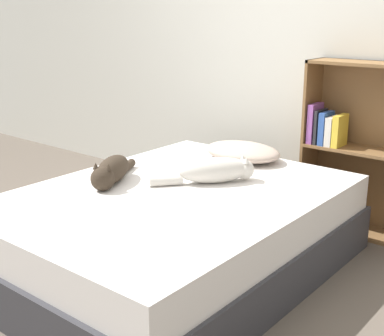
{
  "coord_description": "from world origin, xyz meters",
  "views": [
    {
      "loc": [
        1.84,
        -2.1,
        1.43
      ],
      "look_at": [
        0.0,
        0.15,
        0.57
      ],
      "focal_mm": 50.0,
      "sensor_mm": 36.0,
      "label": 1
    }
  ],
  "objects_px": {
    "pillow": "(242,152)",
    "cat_dark": "(111,171)",
    "cat_light": "(216,170)",
    "bed": "(175,231)",
    "bookshelf": "(366,147)"
  },
  "relations": [
    {
      "from": "pillow",
      "to": "bookshelf",
      "type": "xyz_separation_m",
      "value": [
        0.66,
        0.45,
        0.05
      ]
    },
    {
      "from": "bed",
      "to": "pillow",
      "type": "relative_size",
      "value": 3.71
    },
    {
      "from": "pillow",
      "to": "cat_dark",
      "type": "xyz_separation_m",
      "value": [
        -0.3,
        -0.9,
        0.02
      ]
    },
    {
      "from": "cat_dark",
      "to": "bookshelf",
      "type": "xyz_separation_m",
      "value": [
        0.96,
        1.35,
        0.03
      ]
    },
    {
      "from": "cat_light",
      "to": "cat_dark",
      "type": "xyz_separation_m",
      "value": [
        -0.45,
        -0.4,
        0.0
      ]
    },
    {
      "from": "pillow",
      "to": "cat_light",
      "type": "relative_size",
      "value": 1.01
    },
    {
      "from": "bed",
      "to": "pillow",
      "type": "height_order",
      "value": "pillow"
    },
    {
      "from": "cat_light",
      "to": "pillow",
      "type": "bearing_deg",
      "value": 55.56
    },
    {
      "from": "cat_light",
      "to": "bed",
      "type": "bearing_deg",
      "value": -157.39
    },
    {
      "from": "cat_dark",
      "to": "cat_light",
      "type": "bearing_deg",
      "value": 104.97
    },
    {
      "from": "cat_light",
      "to": "cat_dark",
      "type": "height_order",
      "value": "cat_dark"
    },
    {
      "from": "bed",
      "to": "bookshelf",
      "type": "height_order",
      "value": "bookshelf"
    },
    {
      "from": "cat_dark",
      "to": "bookshelf",
      "type": "bearing_deg",
      "value": 118.36
    },
    {
      "from": "pillow",
      "to": "bookshelf",
      "type": "bearing_deg",
      "value": 34.63
    },
    {
      "from": "pillow",
      "to": "cat_light",
      "type": "height_order",
      "value": "cat_light"
    }
  ]
}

